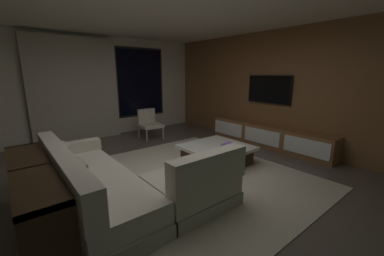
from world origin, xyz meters
name	(u,v)px	position (x,y,z in m)	size (l,w,h in m)	color
floor	(174,180)	(0.00, 0.00, 0.00)	(9.20, 9.20, 0.00)	#564C44
back_wall_with_window	(94,88)	(-0.06, 3.62, 1.34)	(6.60, 0.30, 2.70)	beige
media_wall	(281,90)	(3.06, 0.00, 1.35)	(0.12, 7.80, 2.70)	brown
ceiling	(171,2)	(0.00, 0.00, 2.70)	(8.20, 8.20, 0.00)	beige
area_rug	(194,176)	(0.35, -0.10, 0.01)	(3.20, 3.80, 0.01)	beige
sectional_couch	(120,185)	(-1.00, -0.19, 0.29)	(1.98, 2.50, 0.82)	#B1A997
coffee_table	(217,154)	(1.06, 0.07, 0.19)	(1.16, 1.16, 0.36)	#322013
book_stack_on_coffee_table	(228,145)	(1.18, -0.11, 0.39)	(0.24, 0.19, 0.07)	slate
accent_chair_near_window	(149,122)	(0.98, 2.57, 0.43)	(0.57, 0.59, 0.78)	#B2ADA0
media_console	(268,137)	(2.77, 0.05, 0.25)	(0.46, 3.10, 0.52)	brown
mounted_tv	(269,89)	(2.95, 0.25, 1.35)	(0.05, 1.14, 0.66)	black
console_table_behind_couch	(35,194)	(-1.91, -0.06, 0.42)	(0.40, 2.10, 0.74)	#322013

